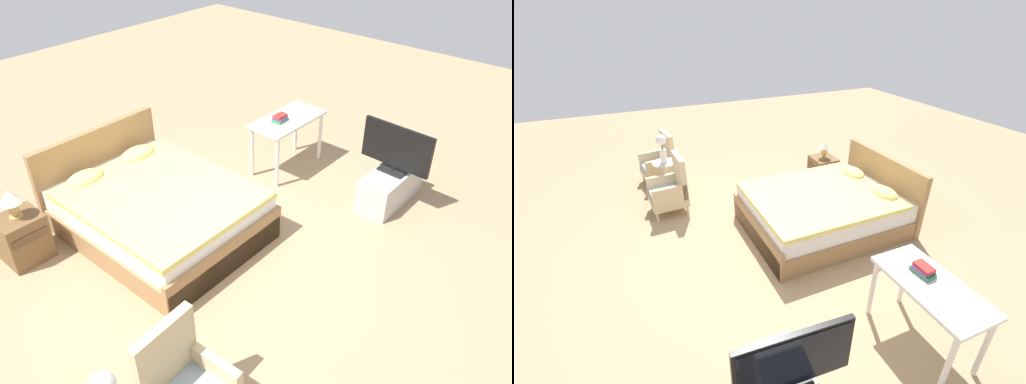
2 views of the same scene
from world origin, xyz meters
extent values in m
plane|color=#A38460|center=(0.00, 0.00, 0.00)|extent=(16.00, 16.00, 0.00)
cube|color=#997047|center=(-0.07, 0.94, 0.14)|extent=(1.65, 2.18, 0.28)
cube|color=white|center=(-0.07, 0.94, 0.40)|extent=(1.58, 2.09, 0.24)
cube|color=#EAD66B|center=(-0.07, 0.86, 0.55)|extent=(1.63, 1.92, 0.06)
cube|color=#997047|center=(-0.08, 1.98, 0.48)|extent=(1.66, 0.10, 0.96)
cube|color=#997047|center=(-0.05, -0.11, 0.20)|extent=(1.66, 0.08, 0.40)
ellipsoid|color=#DBC670|center=(-0.44, 1.69, 0.59)|extent=(0.44, 0.28, 0.14)
ellipsoid|color=#DBC670|center=(0.29, 1.70, 0.59)|extent=(0.44, 0.28, 0.14)
cylinder|color=#CCB284|center=(-2.74, -1.32, 0.08)|extent=(0.04, 0.04, 0.16)
cylinder|color=#CCB284|center=(-2.28, -1.25, 0.08)|extent=(0.04, 0.04, 0.16)
cylinder|color=#CCB284|center=(-2.81, -0.87, 0.08)|extent=(0.04, 0.04, 0.16)
cylinder|color=#CCB284|center=(-2.36, -0.79, 0.08)|extent=(0.04, 0.04, 0.16)
cube|color=#CCB284|center=(-2.55, -1.06, 0.22)|extent=(0.62, 0.62, 0.12)
cube|color=#A3B7CC|center=(-2.55, -1.06, 0.33)|extent=(0.57, 0.57, 0.10)
cube|color=#CCB284|center=(-2.58, -0.83, 0.60)|extent=(0.55, 0.17, 0.64)
cube|color=#CCB284|center=(-2.78, -1.09, 0.41)|extent=(0.15, 0.52, 0.26)
cube|color=#CCB284|center=(-2.32, -1.02, 0.41)|extent=(0.15, 0.52, 0.26)
cylinder|color=#CCB284|center=(-1.63, -1.30, 0.08)|extent=(0.04, 0.04, 0.16)
cylinder|color=#CCB284|center=(-1.17, -1.27, 0.08)|extent=(0.04, 0.04, 0.16)
cylinder|color=#CCB284|center=(-1.66, -0.84, 0.08)|extent=(0.04, 0.04, 0.16)
cylinder|color=#CCB284|center=(-1.20, -0.81, 0.08)|extent=(0.04, 0.04, 0.16)
cube|color=#CCB284|center=(-1.41, -1.06, 0.22)|extent=(0.57, 0.57, 0.12)
cube|color=#A3B7CC|center=(-1.41, -1.06, 0.33)|extent=(0.53, 0.53, 0.10)
cube|color=#CCB284|center=(-1.43, -0.83, 0.60)|extent=(0.54, 0.11, 0.64)
cube|color=#CCB284|center=(-1.65, -1.07, 0.41)|extent=(0.10, 0.52, 0.26)
cube|color=#CCB284|center=(-1.18, -1.04, 0.41)|extent=(0.10, 0.52, 0.26)
cylinder|color=beige|center=(-1.98, -0.97, 0.01)|extent=(0.28, 0.28, 0.03)
cylinder|color=beige|center=(-1.98, -0.97, 0.31)|extent=(0.06, 0.06, 0.57)
cylinder|color=beige|center=(-1.98, -0.97, 0.61)|extent=(0.40, 0.40, 0.02)
cylinder|color=silver|center=(-1.98, -0.97, 0.73)|extent=(0.11, 0.11, 0.22)
cylinder|color=#477538|center=(-1.98, -0.97, 0.89)|extent=(0.02, 0.02, 0.10)
sphere|color=silver|center=(-1.98, -0.97, 1.01)|extent=(0.17, 0.17, 0.17)
cube|color=brown|center=(-1.27, 1.67, 0.27)|extent=(0.44, 0.40, 0.53)
cube|color=brown|center=(-1.27, 1.46, 0.37)|extent=(0.37, 0.01, 0.09)
cylinder|color=tan|center=(-1.27, 1.67, 0.54)|extent=(0.13, 0.13, 0.02)
ellipsoid|color=tan|center=(-1.27, 1.67, 0.63)|extent=(0.11, 0.11, 0.16)
cone|color=silver|center=(-1.27, 1.67, 0.79)|extent=(0.22, 0.22, 0.15)
cylinder|color=black|center=(2.19, -0.70, 0.48)|extent=(0.04, 0.04, 0.05)
cube|color=black|center=(2.19, -0.70, 0.76)|extent=(0.10, 0.88, 0.51)
cube|color=black|center=(2.22, -0.70, 0.76)|extent=(0.05, 0.82, 0.46)
cylinder|color=silver|center=(1.54, 0.55, 0.35)|extent=(0.05, 0.05, 0.69)
cylinder|color=silver|center=(2.48, 0.55, 0.35)|extent=(0.05, 0.05, 0.69)
cylinder|color=silver|center=(1.54, 0.97, 0.35)|extent=(0.05, 0.05, 0.69)
cylinder|color=silver|center=(2.48, 0.97, 0.35)|extent=(0.05, 0.05, 0.69)
cube|color=silver|center=(2.01, 0.76, 0.71)|extent=(1.04, 0.52, 0.04)
cube|color=#337A47|center=(1.87, 0.78, 0.75)|extent=(0.22, 0.15, 0.03)
cube|color=#66387A|center=(1.87, 0.78, 0.78)|extent=(0.18, 0.15, 0.03)
cube|color=#AD2823|center=(1.87, 0.78, 0.81)|extent=(0.18, 0.11, 0.03)
camera|label=1|loc=(-2.73, -2.80, 3.54)|focal=35.00mm
camera|label=2|loc=(3.51, -1.46, 2.87)|focal=24.00mm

